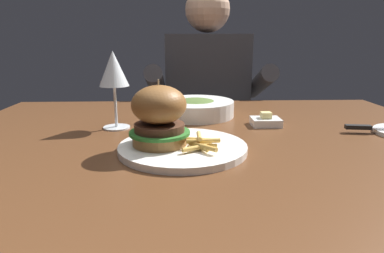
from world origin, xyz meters
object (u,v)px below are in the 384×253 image
main_plate (183,148)px  burger_sandwich (159,115)px  butter_dish (266,121)px  wine_glass (114,71)px  soup_bowl (196,108)px  diner_person (206,128)px

main_plate → burger_sandwich: 0.08m
burger_sandwich → butter_dish: 0.34m
main_plate → burger_sandwich: (-0.05, 0.00, 0.07)m
wine_glass → soup_bowl: 0.28m
butter_dish → soup_bowl: soup_bowl is taller
main_plate → butter_dish: bearing=42.5°
soup_bowl → diner_person: size_ratio=0.19×
wine_glass → butter_dish: size_ratio=2.60×
wine_glass → diner_person: (0.28, 0.66, -0.32)m
main_plate → wine_glass: size_ratio=1.34×
main_plate → butter_dish: (0.22, 0.20, 0.00)m
butter_dish → main_plate: bearing=-137.5°
butter_dish → diner_person: (-0.10, 0.65, -0.19)m
butter_dish → wine_glass: bearing=-178.2°
burger_sandwich → soup_bowl: 0.34m
burger_sandwich → wine_glass: (-0.12, 0.19, 0.07)m
main_plate → diner_person: (0.12, 0.85, -0.18)m
main_plate → burger_sandwich: burger_sandwich is taller
main_plate → butter_dish: size_ratio=3.50×
diner_person → main_plate: bearing=-97.8°
burger_sandwich → diner_person: size_ratio=0.11×
main_plate → wine_glass: (-0.17, 0.19, 0.14)m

